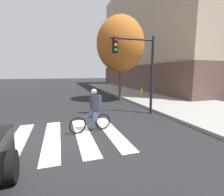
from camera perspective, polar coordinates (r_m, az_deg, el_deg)
ground_plane at (r=6.37m, az=-19.19°, el=-12.95°), size 120.00×120.00×0.00m
crosswalk_stripes at (r=6.37m, az=-20.01°, el=-12.93°), size 4.96×3.80×0.01m
cyclist at (r=6.49m, az=-6.42°, el=-4.30°), size 1.69×0.41×1.69m
traffic_light_near at (r=9.01m, az=9.21°, el=12.23°), size 2.47×0.28×4.20m
fire_hydrant at (r=15.57m, az=10.21°, el=2.16°), size 0.33×0.22×0.78m
street_tree_near at (r=13.71m, az=2.90°, el=18.13°), size 3.76×3.76×6.69m
corner_building at (r=28.41m, az=22.19°, el=18.81°), size 16.45×23.91×15.15m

